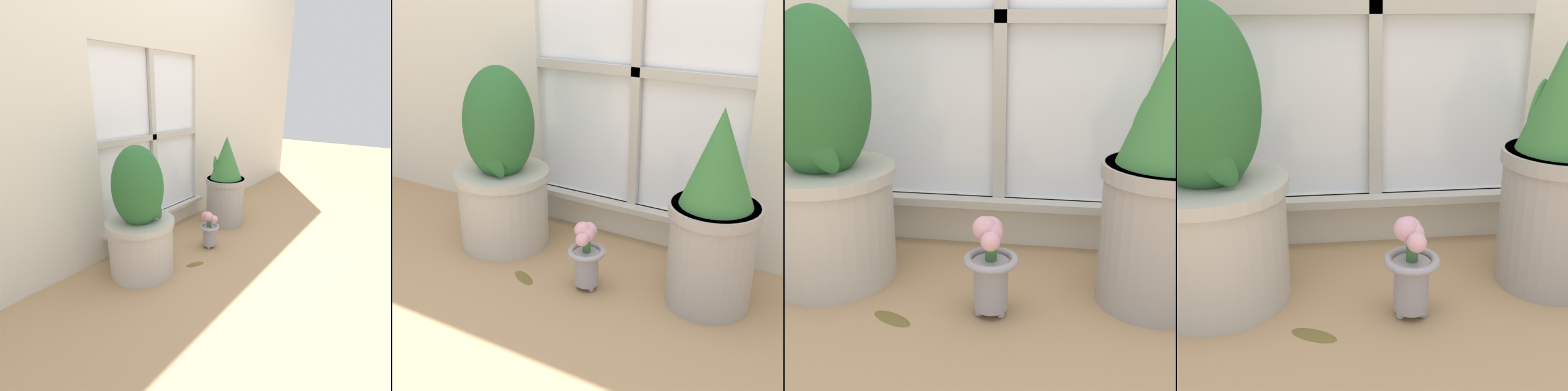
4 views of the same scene
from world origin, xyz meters
TOP-DOWN VIEW (x-y plane):
  - ground_plane at (0.00, 0.00)m, footprint 10.00×10.00m
  - potted_plant_left at (-0.42, 0.22)m, footprint 0.36×0.36m
  - potted_plant_right at (0.42, 0.21)m, footprint 0.29×0.29m
  - flower_vase at (0.03, 0.08)m, footprint 0.13×0.13m
  - fallen_leaf at (-0.19, 0.02)m, footprint 0.12×0.09m

SIDE VIEW (x-z plane):
  - ground_plane at x=0.00m, z-range 0.00..0.00m
  - fallen_leaf at x=-0.19m, z-range 0.00..0.01m
  - flower_vase at x=0.03m, z-range 0.01..0.26m
  - potted_plant_right at x=0.42m, z-range -0.03..0.63m
  - potted_plant_left at x=-0.42m, z-range -0.05..0.66m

